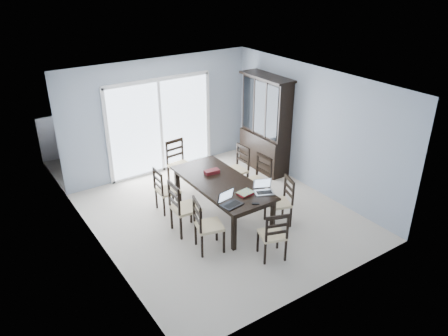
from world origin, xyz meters
The scene contains 24 objects.
floor centered at (0.00, 0.00, 0.00)m, with size 5.00×5.00×0.00m, color beige.
ceiling centered at (0.00, 0.00, 2.60)m, with size 5.00×5.00×0.00m, color white.
back_wall centered at (0.00, 2.50, 1.30)m, with size 4.50×0.02×2.60m, color #939FAF.
wall_left centered at (-2.25, 0.00, 1.30)m, with size 0.02×5.00×2.60m, color #939FAF.
wall_right centered at (2.25, 0.00, 1.30)m, with size 0.02×5.00×2.60m, color #939FAF.
balcony centered at (0.00, 3.50, -0.05)m, with size 4.50×2.00×0.10m, color gray.
railing centered at (0.00, 4.50, 0.55)m, with size 4.50×0.06×1.10m, color #99999E.
dining_table centered at (0.00, 0.00, 0.67)m, with size 1.00×2.20×0.75m.
china_hutch centered at (2.02, 1.25, 1.07)m, with size 0.50×1.38×2.20m.
sliding_door centered at (0.00, 2.48, 1.09)m, with size 2.52×0.05×2.18m.
chair_left_near centered at (-0.84, -0.73, 0.59)m, with size 0.52×0.51×1.12m.
chair_left_mid centered at (-0.91, -0.05, 0.62)m, with size 0.47×0.46×1.17m.
chair_left_far centered at (-0.82, 0.79, 0.55)m, with size 0.41×0.40×1.05m.
chair_right_near centered at (0.81, -0.81, 0.56)m, with size 0.51×0.51×1.06m.
chair_right_mid centered at (0.94, 0.06, 0.61)m, with size 0.48×0.47×1.15m.
chair_right_far centered at (0.91, 0.73, 0.59)m, with size 0.45×0.44×1.12m.
chair_end_near centered at (-0.04, -1.58, 0.55)m, with size 0.50×0.51×1.04m.
chair_end_far centered at (-0.04, 1.63, 0.62)m, with size 0.48×0.50×1.17m.
laptop_dark centered at (-0.34, -0.81, 0.81)m, with size 0.38×0.29×0.24m.
laptop_silver centered at (0.38, -0.78, 0.81)m, with size 0.39×0.34×0.23m.
book_stack centered at (0.07, -0.63, 0.77)m, with size 0.30×0.24×0.04m.
cell_phone centered at (0.02, -1.00, 0.76)m, with size 0.12×0.05×0.01m, color black.
game_box centered at (0.03, 0.39, 0.79)m, with size 0.29×0.14×0.07m, color #490E16.
hot_tub centered at (-0.63, 3.60, 0.45)m, with size 1.94×1.79×0.90m.
Camera 1 is at (-3.96, -5.97, 4.47)m, focal length 35.00 mm.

